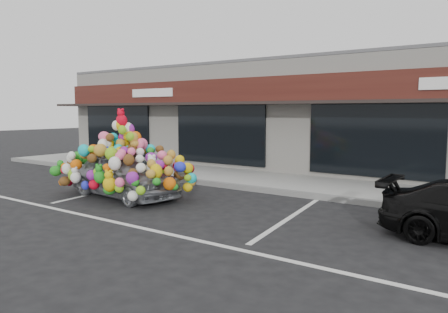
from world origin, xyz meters
The scene contains 8 objects.
ground centered at (0.00, 0.00, 0.00)m, with size 90.00×90.00×0.00m, color black.
shop_building centered at (0.00, 8.44, 2.16)m, with size 24.00×7.20×4.31m.
sidewalk centered at (0.00, 4.00, 0.07)m, with size 26.00×3.00×0.15m, color #989993.
kerb centered at (0.00, 2.50, 0.07)m, with size 26.00×0.18×0.16m, color slate.
parking_stripe_left centered at (-3.20, 0.20, 0.00)m, with size 0.12×4.40×0.01m, color silver.
parking_stripe_mid centered at (2.80, 0.20, 0.00)m, with size 0.12×4.40×0.01m, color silver.
lane_line centered at (2.00, -2.30, 0.00)m, with size 14.00×0.12×0.01m, color silver.
toy_car centered at (-2.01, -0.33, 0.78)m, with size 2.70×4.13×2.29m.
Camera 1 is at (7.16, -8.36, 2.38)m, focal length 35.00 mm.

